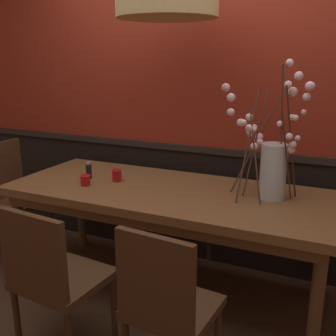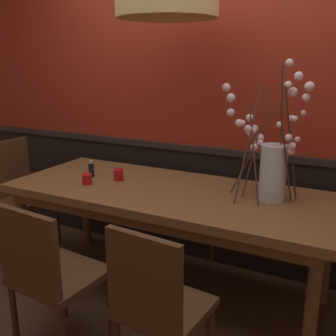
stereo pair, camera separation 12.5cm
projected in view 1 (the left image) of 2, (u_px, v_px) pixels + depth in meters
The scene contains 13 objects.
ground_plane at pixel (168, 291), 2.85m from camera, with size 24.00×24.00×0.00m, color #4C3321.
back_wall at pixel (201, 79), 3.00m from camera, with size 5.40×0.14×2.95m.
dining_table at pixel (168, 201), 2.67m from camera, with size 2.18×0.89×0.77m.
chair_near_side_right at pixel (166, 304), 1.85m from camera, with size 0.44×0.42×0.89m.
chair_far_side_right at pixel (242, 192), 3.32m from camera, with size 0.46×0.45×0.96m.
chair_head_west_end at pixel (11, 193), 3.32m from camera, with size 0.41×0.47×0.95m.
chair_far_side_left at pixel (179, 183), 3.59m from camera, with size 0.44×0.43×0.92m.
chair_near_side_left at pixel (53, 275), 2.10m from camera, with size 0.48×0.46×0.89m.
vase_with_blossoms at pixel (271, 162), 2.42m from camera, with size 0.57×0.46×0.84m.
candle_holder_nearer_center at pixel (85, 180), 2.71m from camera, with size 0.07×0.07×0.07m.
candle_holder_nearer_edge at pixel (117, 175), 2.81m from camera, with size 0.07×0.07×0.08m.
condiment_bottle at pixel (89, 170), 2.87m from camera, with size 0.04×0.04×0.12m.
pendant_lamp at pixel (167, 0), 2.33m from camera, with size 0.61×0.61×1.11m.
Camera 1 is at (1.04, -2.29, 1.60)m, focal length 42.33 mm.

